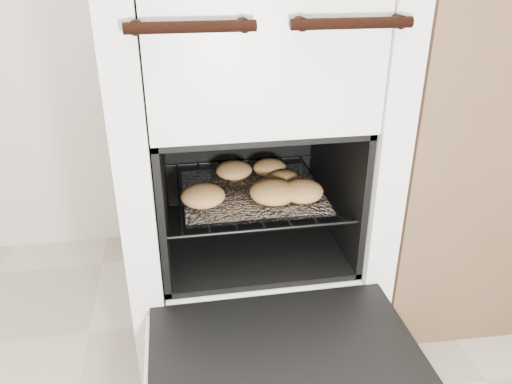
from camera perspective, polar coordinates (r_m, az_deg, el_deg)
stove at (r=1.36m, az=-1.10°, el=4.78°), size 0.63×0.70×0.97m
oven_door at (r=1.06m, az=3.67°, el=-19.43°), size 0.57×0.44×0.04m
oven_rack at (r=1.33m, az=-0.61°, el=0.16°), size 0.46×0.44×0.01m
foil_sheet at (r=1.31m, az=-0.47°, el=0.02°), size 0.36×0.32×0.01m
baked_rolls at (r=1.28m, az=0.63°, el=0.81°), size 0.39×0.29×0.05m
counter at (r=1.66m, az=27.24°, el=4.62°), size 0.91×0.63×0.89m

